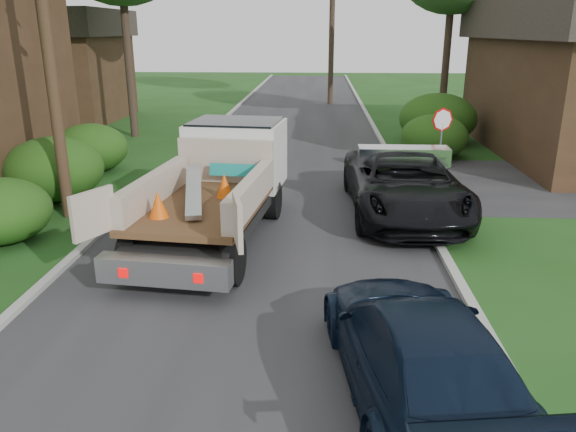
# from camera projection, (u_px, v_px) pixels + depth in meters

# --- Properties ---
(ground) EXTENTS (120.00, 120.00, 0.00)m
(ground) POSITION_uv_depth(u_px,v_px,m) (247.00, 306.00, 10.27)
(ground) COLOR #1A4112
(ground) RESTS_ON ground
(road) EXTENTS (8.00, 90.00, 0.02)m
(road) POSITION_uv_depth(u_px,v_px,m) (282.00, 174.00, 19.74)
(road) COLOR #28282B
(road) RESTS_ON ground
(curb_left) EXTENTS (0.20, 90.00, 0.12)m
(curb_left) POSITION_uv_depth(u_px,v_px,m) (167.00, 171.00, 19.94)
(curb_left) COLOR #9E9E99
(curb_left) RESTS_ON ground
(curb_right) EXTENTS (0.20, 90.00, 0.12)m
(curb_right) POSITION_uv_depth(u_px,v_px,m) (400.00, 174.00, 19.51)
(curb_right) COLOR #9E9E99
(curb_right) RESTS_ON ground
(stop_sign) EXTENTS (0.71, 0.32, 2.48)m
(stop_sign) POSITION_uv_depth(u_px,v_px,m) (442.00, 130.00, 17.97)
(stop_sign) COLOR slate
(stop_sign) RESTS_ON ground
(utility_pole) EXTENTS (2.42, 1.25, 10.00)m
(utility_pole) POSITION_uv_depth(u_px,v_px,m) (44.00, 14.00, 13.65)
(utility_pole) COLOR #382619
(utility_pole) RESTS_ON ground
(house_left_far) EXTENTS (7.56, 7.56, 6.00)m
(house_left_far) POSITION_uv_depth(u_px,v_px,m) (52.00, 64.00, 30.87)
(house_left_far) COLOR #392617
(house_left_far) RESTS_ON ground
(hedge_left_a) EXTENTS (2.34, 2.34, 1.53)m
(hedge_left_a) POSITION_uv_depth(u_px,v_px,m) (0.00, 211.00, 13.20)
(hedge_left_a) COLOR #113F0E
(hedge_left_a) RESTS_ON ground
(hedge_left_b) EXTENTS (2.86, 2.86, 1.87)m
(hedge_left_b) POSITION_uv_depth(u_px,v_px,m) (54.00, 169.00, 16.47)
(hedge_left_b) COLOR #113F0E
(hedge_left_b) RESTS_ON ground
(hedge_left_c) EXTENTS (2.60, 2.60, 1.70)m
(hedge_left_c) POSITION_uv_depth(u_px,v_px,m) (90.00, 148.00, 19.83)
(hedge_left_c) COLOR #113F0E
(hedge_left_c) RESTS_ON ground
(hedge_right_a) EXTENTS (2.60, 2.60, 1.70)m
(hedge_right_a) POSITION_uv_depth(u_px,v_px,m) (434.00, 136.00, 22.02)
(hedge_right_a) COLOR #113F0E
(hedge_right_a) RESTS_ON ground
(hedge_right_b) EXTENTS (3.38, 3.38, 2.21)m
(hedge_right_b) POSITION_uv_depth(u_px,v_px,m) (438.00, 119.00, 24.74)
(hedge_right_b) COLOR #113F0E
(hedge_right_b) RESTS_ON ground
(flatbed_truck) EXTENTS (3.51, 7.00, 2.55)m
(flatbed_truck) POSITION_uv_depth(u_px,v_px,m) (224.00, 175.00, 13.96)
(flatbed_truck) COLOR black
(flatbed_truck) RESTS_ON ground
(black_pickup) EXTENTS (3.07, 6.33, 1.74)m
(black_pickup) POSITION_uv_depth(u_px,v_px,m) (404.00, 183.00, 15.21)
(black_pickup) COLOR black
(black_pickup) RESTS_ON ground
(navy_suv) EXTENTS (2.70, 5.21, 1.45)m
(navy_suv) POSITION_uv_depth(u_px,v_px,m) (418.00, 350.00, 7.53)
(navy_suv) COLOR black
(navy_suv) RESTS_ON ground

